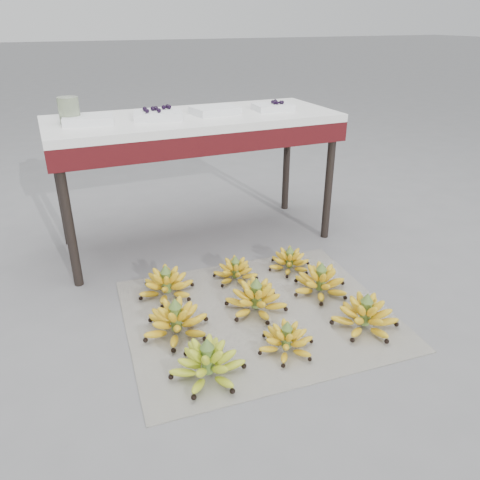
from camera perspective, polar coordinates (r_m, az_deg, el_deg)
name	(u,v)px	position (r m, az deg, el deg)	size (l,w,h in m)	color
ground	(248,320)	(2.27, 0.99, -9.77)	(60.00, 60.00, 0.00)	slate
newspaper_mat	(258,314)	(2.31, 2.19, -8.96)	(1.25, 1.05, 0.01)	beige
bunch_front_left	(208,363)	(1.92, -3.97, -14.75)	(0.38, 0.38, 0.18)	#91AB29
bunch_front_center	(286,341)	(2.06, 5.68, -12.10)	(0.28, 0.28, 0.15)	yellow
bunch_front_right	(365,316)	(2.25, 15.00, -8.92)	(0.35, 0.35, 0.19)	yellow
bunch_mid_left	(176,321)	(2.16, -7.79, -9.82)	(0.36, 0.36, 0.19)	yellow
bunch_mid_center	(256,299)	(2.30, 1.96, -7.21)	(0.31, 0.31, 0.18)	yellow
bunch_mid_right	(320,282)	(2.47, 9.78, -5.09)	(0.29, 0.29, 0.18)	yellow
bunch_back_left	(167,285)	(2.45, -8.94, -5.40)	(0.31, 0.31, 0.18)	yellow
bunch_back_center	(235,271)	(2.56, -0.55, -3.85)	(0.26, 0.26, 0.15)	yellow
bunch_back_right	(289,261)	(2.67, 6.05, -2.59)	(0.27, 0.27, 0.15)	yellow
vendor_table	(194,131)	(2.82, -5.58, 13.11)	(1.67, 0.67, 0.80)	black
tray_far_left	(88,119)	(2.68, -18.01, 13.81)	(0.28, 0.22, 0.04)	silver
tray_left	(158,115)	(2.71, -9.95, 14.82)	(0.30, 0.24, 0.07)	silver
tray_right	(215,110)	(2.82, -3.08, 15.52)	(0.28, 0.22, 0.04)	silver
tray_far_right	(273,107)	(2.95, 4.06, 15.90)	(0.23, 0.17, 0.06)	silver
glass_jar	(69,110)	(2.70, -20.12, 14.63)	(0.11, 0.11, 0.14)	#B9C9A0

